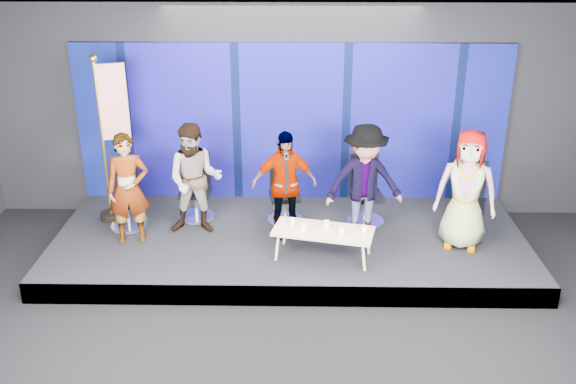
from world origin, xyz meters
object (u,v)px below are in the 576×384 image
object	(u,v)px
chair_e	(467,210)
coffee_table	(323,232)
mug_c	(327,224)
mug_b	(303,227)
flag_stand	(111,135)
panelist_c	(284,185)
mug_a	(293,222)
chair_a	(127,207)
panelist_b	(195,179)
panelist_d	(364,182)
chair_c	(284,201)
panelist_e	(466,190)
chair_b	(196,197)
chair_d	(365,201)
mug_e	(364,229)
mug_d	(342,231)
panelist_a	(128,189)

from	to	relation	value
chair_e	coffee_table	world-z (taller)	chair_e
mug_c	mug_b	bearing A→B (deg)	-164.26
flag_stand	coffee_table	bearing A→B (deg)	-38.95
coffee_table	mug_c	world-z (taller)	mug_c
panelist_c	mug_a	distance (m)	0.64
chair_a	panelist_b	distance (m)	1.21
chair_a	mug_c	bearing A→B (deg)	-28.08
panelist_b	mug_c	world-z (taller)	panelist_b
chair_a	mug_c	xyz separation A→B (m)	(3.00, -0.86, 0.14)
mug_b	panelist_b	bearing A→B (deg)	153.10
panelist_d	chair_c	bearing A→B (deg)	148.22
panelist_e	mug_a	bearing A→B (deg)	-158.16
chair_b	chair_e	world-z (taller)	chair_e
chair_d	coffee_table	xyz separation A→B (m)	(-0.68, -1.15, 0.04)
mug_e	mug_d	bearing A→B (deg)	-163.65
chair_c	mug_d	distance (m)	1.57
mug_b	mug_e	xyz separation A→B (m)	(0.83, -0.03, -0.00)
chair_e	mug_b	size ratio (longest dim) A/B	10.60
chair_a	mug_d	size ratio (longest dim) A/B	9.58
chair_c	flag_stand	distance (m)	2.81
chair_b	mug_d	xyz separation A→B (m)	(2.19, -1.43, 0.13)
mug_b	flag_stand	world-z (taller)	flag_stand
chair_e	panelist_a	bearing A→B (deg)	-158.85
coffee_table	mug_a	distance (m)	0.46
chair_a	chair_d	xyz separation A→B (m)	(3.64, 0.23, 0.02)
panelist_a	chair_e	bearing A→B (deg)	-7.51
chair_c	coffee_table	bearing A→B (deg)	-73.68
mug_b	chair_b	bearing A→B (deg)	142.13
panelist_b	coffee_table	xyz separation A→B (m)	(1.87, -0.78, -0.46)
mug_b	chair_c	bearing A→B (deg)	103.36
chair_b	panelist_c	world-z (taller)	panelist_c
chair_a	panelist_d	distance (m)	3.61
panelist_b	mug_e	world-z (taller)	panelist_b
panelist_e	panelist_b	bearing A→B (deg)	-169.33
chair_b	chair_c	distance (m)	1.39
panelist_b	flag_stand	distance (m)	1.47
panelist_b	chair_e	bearing A→B (deg)	1.87
chair_b	mug_c	bearing A→B (deg)	-30.40
panelist_b	chair_d	xyz separation A→B (m)	(2.55, 0.37, -0.49)
chair_c	flag_stand	world-z (taller)	flag_stand
chair_a	coffee_table	bearing A→B (deg)	-29.43
chair_a	panelist_d	bearing A→B (deg)	-16.41
mug_e	flag_stand	xyz separation A→B (m)	(-3.72, 1.27, 0.91)
chair_a	mug_a	size ratio (longest dim) A/B	10.64
chair_c	chair_a	bearing A→B (deg)	177.13
mug_e	mug_c	bearing A→B (deg)	166.67
panelist_d	panelist_c	bearing A→B (deg)	171.24
coffee_table	chair_d	bearing A→B (deg)	59.28
panelist_a	panelist_d	size ratio (longest dim) A/B	0.94
mug_d	chair_a	bearing A→B (deg)	161.44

